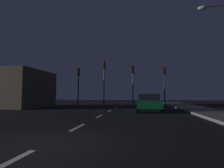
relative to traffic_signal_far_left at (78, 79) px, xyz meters
The scene contains 15 objects.
ground_plane 10.93m from the traffic_signal_far_left, 61.77° to the right, with size 80.00×80.00×0.00m, color black.
lane_stripe_nearest 18.36m from the traffic_signal_far_left, 74.16° to the right, with size 0.16×1.60×0.01m, color silver.
lane_stripe_second 14.82m from the traffic_signal_far_left, 70.04° to the right, with size 0.16×1.60×0.01m, color silver.
lane_stripe_third 11.43m from the traffic_signal_far_left, 63.25° to the right, with size 0.16×1.60×0.01m, color silver.
lane_stripe_fourth 8.41m from the traffic_signal_far_left, 50.51° to the right, with size 0.16×1.60×0.01m, color silver.
lane_stripe_fifth 6.30m from the traffic_signal_far_left, 23.92° to the right, with size 0.16×1.60×0.01m, color silver.
lane_stripe_sixth 6.13m from the traffic_signal_far_left, 18.09° to the left, with size 0.16×1.60×0.01m, color silver.
lane_stripe_seventh 8.01m from the traffic_signal_far_left, 47.65° to the left, with size 0.16×1.60×0.01m, color silver.
traffic_signal_far_left is the anchor object (origin of this frame).
traffic_signal_center_left 3.26m from the traffic_signal_far_left, ahead, with size 0.32×0.38×5.41m.
traffic_signal_center_right 6.64m from the traffic_signal_far_left, ahead, with size 0.32×0.38×4.77m.
traffic_signal_far_right 10.20m from the traffic_signal_far_left, ahead, with size 0.32×0.38×4.57m.
car_stopped_ahead 10.29m from the traffic_signal_far_left, 35.53° to the right, with size 1.93×4.39×1.40m.
street_lamp_right 15.41m from the traffic_signal_far_left, 35.85° to the right, with size 1.74×0.36×6.97m.
storefront_left 6.02m from the traffic_signal_far_left, 151.02° to the right, with size 4.17×6.56×4.02m, color brown.
Camera 1 is at (2.47, -4.23, 1.28)m, focal length 28.08 mm.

